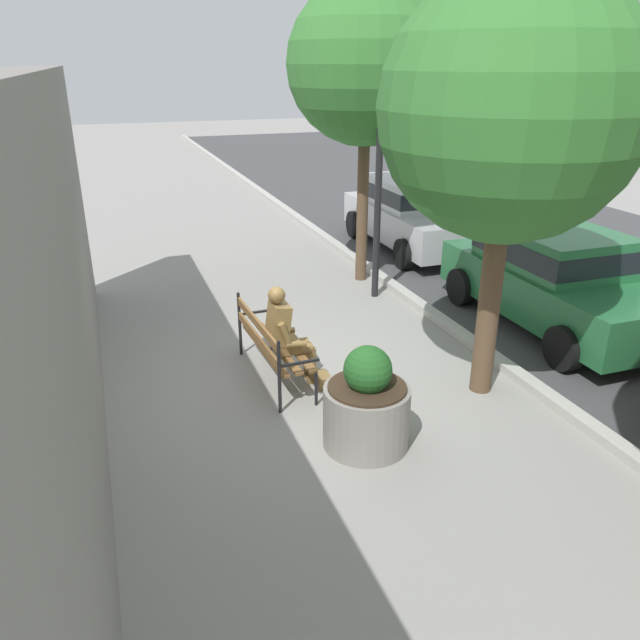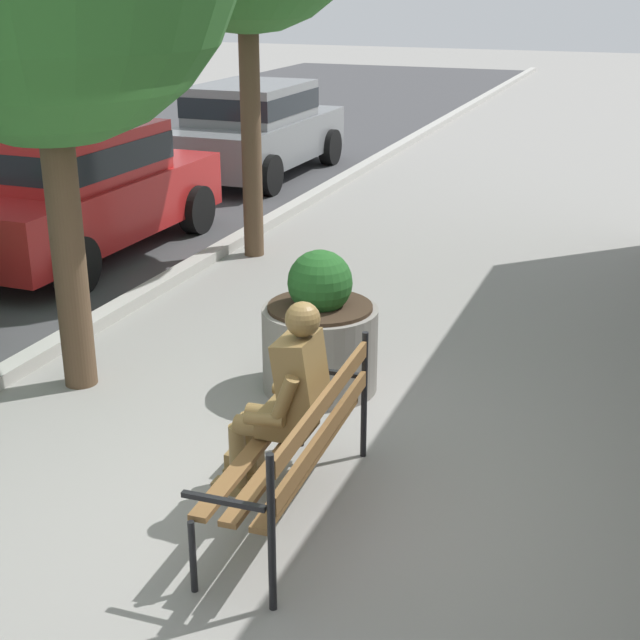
{
  "view_description": "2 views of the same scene",
  "coord_description": "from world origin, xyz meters",
  "views": [
    {
      "loc": [
        7.01,
        -2.1,
        3.94
      ],
      "look_at": [
        -0.2,
        0.49,
        0.75
      ],
      "focal_mm": 34.93,
      "sensor_mm": 36.0,
      "label": 1
    },
    {
      "loc": [
        -4.71,
        -2.1,
        3.2
      ],
      "look_at": [
        1.65,
        0.36,
        0.6
      ],
      "focal_mm": 50.51,
      "sensor_mm": 36.0,
      "label": 2
    }
  ],
  "objects": [
    {
      "name": "park_bench",
      "position": [
        -0.2,
        -0.22,
        0.54
      ],
      "size": [
        1.82,
        0.61,
        0.95
      ],
      "color": "brown",
      "rests_on": "ground"
    },
    {
      "name": "building_wall_behind",
      "position": [
        1.5,
        -2.6,
        1.94
      ],
      "size": [
        12.0,
        0.5,
        3.88
      ],
      "primitive_type": "cube",
      "color": "gray",
      "rests_on": "ground"
    },
    {
      "name": "street_tree_down_street",
      "position": [
        1.0,
        2.27,
        3.46
      ],
      "size": [
        2.96,
        2.96,
        4.95
      ],
      "color": "brown",
      "rests_on": "ground"
    },
    {
      "name": "street_tree_near_bench",
      "position": [
        -3.61,
        2.56,
        3.89
      ],
      "size": [
        2.77,
        2.77,
        5.29
      ],
      "color": "brown",
      "rests_on": "ground"
    },
    {
      "name": "parked_car_green",
      "position": [
        -0.49,
        4.5,
        0.84
      ],
      "size": [
        4.11,
        1.94,
        1.56
      ],
      "color": "#236638",
      "rests_on": "ground"
    },
    {
      "name": "concrete_planter",
      "position": [
        1.65,
        0.36,
        0.46
      ],
      "size": [
        0.95,
        0.95,
        1.19
      ],
      "color": "gray",
      "rests_on": "ground"
    },
    {
      "name": "curb_stone",
      "position": [
        0.0,
        2.9,
        0.06
      ],
      "size": [
        60.0,
        0.2,
        0.12
      ],
      "primitive_type": "cube",
      "color": "#B2AFA8",
      "rests_on": "ground"
    },
    {
      "name": "lamp_post",
      "position": [
        -2.65,
        2.42,
        2.55
      ],
      "size": [
        0.32,
        0.32,
        3.9
      ],
      "color": "black",
      "rests_on": "ground"
    },
    {
      "name": "ground_plane",
      "position": [
        0.0,
        0.0,
        0.0
      ],
      "size": [
        80.0,
        80.0,
        0.0
      ],
      "primitive_type": "plane",
      "color": "gray"
    },
    {
      "name": "parked_car_silver",
      "position": [
        -5.28,
        4.5,
        0.84
      ],
      "size": [
        4.11,
        1.94,
        1.56
      ],
      "color": "#B7B7BC",
      "rests_on": "ground"
    },
    {
      "name": "bronze_statue_seated",
      "position": [
        0.02,
        -0.01,
        0.67
      ],
      "size": [
        0.63,
        0.76,
        1.37
      ],
      "color": "olive",
      "rests_on": "ground"
    }
  ]
}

